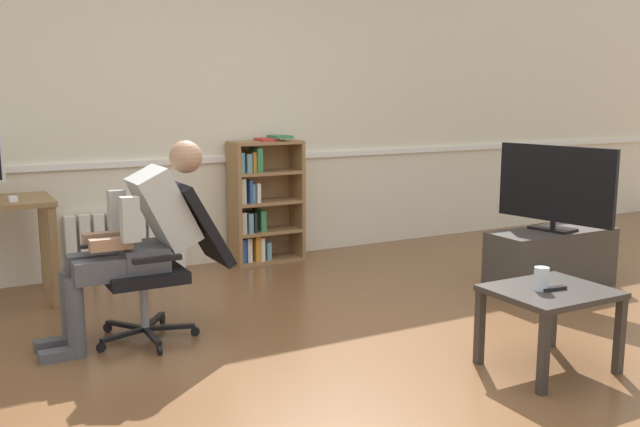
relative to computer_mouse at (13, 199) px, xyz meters
name	(u,v)px	position (x,y,z in m)	size (l,w,h in m)	color
ground_plane	(369,360)	(1.62, -2.03, -0.77)	(18.00, 18.00, 0.00)	brown
back_wall	(205,110)	(1.62, 0.62, 0.58)	(12.00, 0.13, 2.70)	beige
computer_mouse	(13,199)	(0.00, 0.00, 0.00)	(0.06, 0.10, 0.03)	white
bookshelf	(261,203)	(2.04, 0.41, -0.24)	(0.64, 0.29, 1.13)	olive
radiator	(127,243)	(0.88, 0.51, -0.51)	(0.97, 0.08, 0.53)	white
office_chair	(169,254)	(0.77, -1.09, -0.25)	(0.84, 0.61, 0.95)	black
person_seated	(137,236)	(0.58, -1.09, -0.12)	(1.02, 0.40, 1.21)	#4C4C51
tv_stand	(551,259)	(3.66, -1.45, -0.54)	(1.04, 0.39, 0.46)	#3D3833
tv_screen	(555,186)	(3.66, -1.45, 0.02)	(0.26, 0.95, 0.65)	black
coffee_table	(550,301)	(2.42, -2.60, -0.39)	(0.62, 0.53, 0.45)	#332D28
drinking_glass	(541,279)	(2.35, -2.59, -0.26)	(0.08, 0.08, 0.13)	silver
spare_remote	(554,289)	(2.41, -2.63, -0.31)	(0.04, 0.15, 0.02)	black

